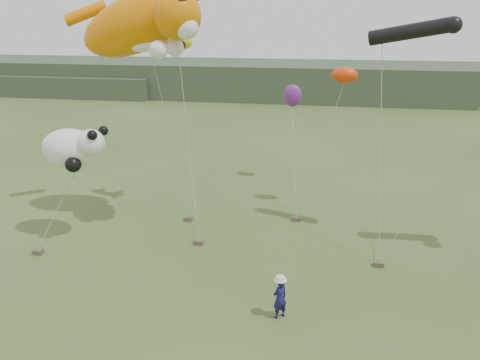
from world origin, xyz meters
name	(u,v)px	position (x,y,z in m)	size (l,w,h in m)	color
ground	(229,311)	(0.00, 0.00, 0.00)	(120.00, 120.00, 0.00)	#385123
headland	(276,80)	(-3.11, 44.69, 1.92)	(90.00, 13.00, 4.00)	#2D3D28
festival_attendant	(280,298)	(1.70, -0.04, 0.71)	(0.52, 0.34, 1.42)	#161348
sandbag_anchors	(220,238)	(-1.42, 5.12, 0.10)	(14.16, 5.53, 0.19)	brown
cat_kite	(146,23)	(-4.82, 6.64, 9.04)	(6.84, 3.65, 4.02)	#D87001
fish_kite	(170,42)	(-4.44, 8.67, 8.19)	(2.21, 1.52, 1.17)	yellow
panda_kite	(74,148)	(-7.51, 4.45, 4.07)	(2.95, 1.91, 1.83)	white
misc_kites	(312,88)	(2.10, 12.04, 5.75)	(3.78, 4.60, 2.63)	red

